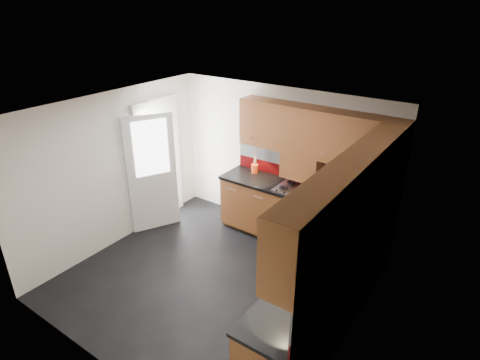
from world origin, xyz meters
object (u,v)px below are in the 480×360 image
Objects in this scene: gas_hob at (296,189)px; utensil_pot at (255,167)px; food_processor at (356,221)px; toaster at (359,196)px.

utensil_pot is (-0.87, 0.19, 0.08)m from gas_hob.
toaster is at bearing 107.00° from food_processor.
gas_hob is 1.31m from food_processor.
utensil_pot is 1.41× the size of toaster.
utensil_pot reaches higher than toaster.
utensil_pot is 1.38× the size of food_processor.
toaster is (0.92, 0.16, 0.08)m from gas_hob.
toaster is 0.79m from food_processor.
toaster is 0.98× the size of food_processor.
food_processor is at bearing -73.00° from toaster.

